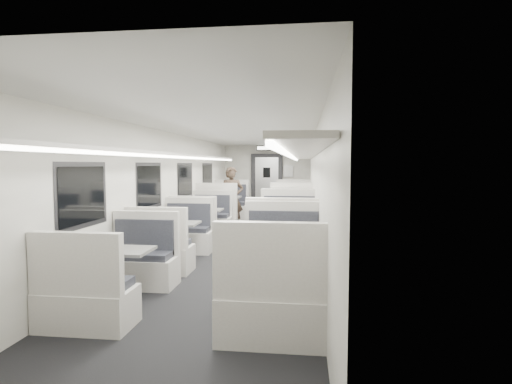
% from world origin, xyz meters
% --- Properties ---
extents(room, '(3.24, 12.24, 2.64)m').
position_xyz_m(room, '(0.00, 0.00, 1.20)').
color(room, black).
rests_on(room, ground).
extents(booth_left_a, '(1.16, 2.34, 1.25)m').
position_xyz_m(booth_left_a, '(-1.00, 3.25, 0.42)').
color(booth_left_a, '#B8B4AD').
rests_on(booth_left_a, room).
extents(booth_left_b, '(1.00, 2.03, 1.09)m').
position_xyz_m(booth_left_b, '(-1.00, 0.99, 0.36)').
color(booth_left_b, '#B8B4AD').
rests_on(booth_left_b, room).
extents(booth_left_c, '(0.99, 2.01, 1.07)m').
position_xyz_m(booth_left_c, '(-1.00, -1.07, 0.36)').
color(booth_left_c, '#B8B4AD').
rests_on(booth_left_c, room).
extents(booth_left_d, '(0.98, 1.98, 1.06)m').
position_xyz_m(booth_left_d, '(-1.00, -3.30, 0.35)').
color(booth_left_d, '#B8B4AD').
rests_on(booth_left_d, room).
extents(booth_right_a, '(1.16, 2.36, 1.26)m').
position_xyz_m(booth_right_a, '(1.00, 3.54, 0.42)').
color(booth_right_a, '#B8B4AD').
rests_on(booth_right_a, room).
extents(booth_right_b, '(1.07, 2.16, 1.16)m').
position_xyz_m(booth_right_b, '(1.00, 1.36, 0.39)').
color(booth_right_b, '#B8B4AD').
rests_on(booth_right_b, room).
extents(booth_right_c, '(1.15, 2.33, 1.24)m').
position_xyz_m(booth_right_c, '(1.00, -0.99, 0.42)').
color(booth_right_c, '#B8B4AD').
rests_on(booth_right_c, room).
extents(booth_right_d, '(1.11, 2.26, 1.21)m').
position_xyz_m(booth_right_d, '(1.00, -3.25, 0.40)').
color(booth_right_d, '#B8B4AD').
rests_on(booth_right_d, room).
extents(passenger, '(0.69, 0.54, 1.67)m').
position_xyz_m(passenger, '(-0.58, 2.31, 0.84)').
color(passenger, black).
rests_on(passenger, room).
extents(window_a, '(0.02, 1.18, 0.84)m').
position_xyz_m(window_a, '(-1.49, 3.40, 1.35)').
color(window_a, black).
rests_on(window_a, room).
extents(window_b, '(0.02, 1.18, 0.84)m').
position_xyz_m(window_b, '(-1.49, 1.20, 1.35)').
color(window_b, black).
rests_on(window_b, room).
extents(window_c, '(0.02, 1.18, 0.84)m').
position_xyz_m(window_c, '(-1.49, -1.00, 1.35)').
color(window_c, black).
rests_on(window_c, room).
extents(window_d, '(0.02, 1.18, 0.84)m').
position_xyz_m(window_d, '(-1.49, -3.20, 1.35)').
color(window_d, black).
rests_on(window_d, room).
extents(luggage_rack_left, '(0.46, 10.40, 0.09)m').
position_xyz_m(luggage_rack_left, '(-1.24, -0.30, 1.92)').
color(luggage_rack_left, '#B8B4AD').
rests_on(luggage_rack_left, room).
extents(luggage_rack_right, '(0.46, 10.40, 0.09)m').
position_xyz_m(luggage_rack_right, '(1.24, -0.30, 1.92)').
color(luggage_rack_right, '#B8B4AD').
rests_on(luggage_rack_right, room).
extents(vestibule_door, '(1.10, 0.13, 2.10)m').
position_xyz_m(vestibule_door, '(0.00, 5.93, 1.04)').
color(vestibule_door, black).
rests_on(vestibule_door, room).
extents(exit_sign, '(0.62, 0.12, 0.16)m').
position_xyz_m(exit_sign, '(0.00, 5.44, 2.28)').
color(exit_sign, black).
rests_on(exit_sign, room).
extents(wall_notice, '(0.32, 0.02, 0.40)m').
position_xyz_m(wall_notice, '(0.75, 5.92, 1.50)').
color(wall_notice, silver).
rests_on(wall_notice, room).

